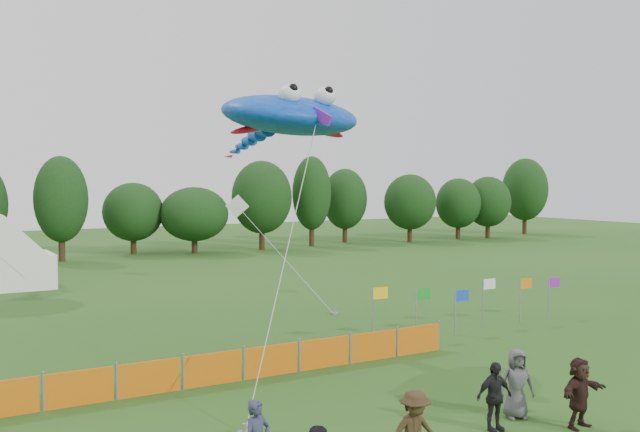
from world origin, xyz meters
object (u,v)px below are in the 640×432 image
spectator_e (516,384)px  barrier_fence (213,369)px  tent_right (11,260)px  spectator_d (494,396)px  stingray_kite (287,117)px  spectator_f (580,393)px

spectator_e → barrier_fence: bearing=153.7°
barrier_fence → tent_right: bearing=96.9°
spectator_d → stingray_kite: 12.97m
tent_right → spectator_d: tent_right is taller
tent_right → spectator_f: tent_right is taller
spectator_d → spectator_e: (1.20, 0.42, 0.05)m
tent_right → barrier_fence: 24.34m
tent_right → spectator_f: (9.61, -32.42, -0.74)m
tent_right → spectator_e: tent_right is taller
spectator_e → spectator_f: spectator_e is taller
spectator_d → spectator_e: size_ratio=0.95×
spectator_e → stingray_kite: (-1.67, 9.96, 7.72)m
stingray_kite → barrier_fence: bearing=-144.1°
spectator_f → barrier_fence: bearing=122.3°
barrier_fence → spectator_e: size_ratio=9.64×
barrier_fence → spectator_f: 10.66m
spectator_f → tent_right: bearing=99.8°
spectator_d → tent_right: bearing=109.7°
spectator_f → stingray_kite: bearing=95.8°
spectator_e → spectator_f: bearing=-34.6°
spectator_e → tent_right: bearing=129.3°
stingray_kite → spectator_f: bearing=-77.5°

